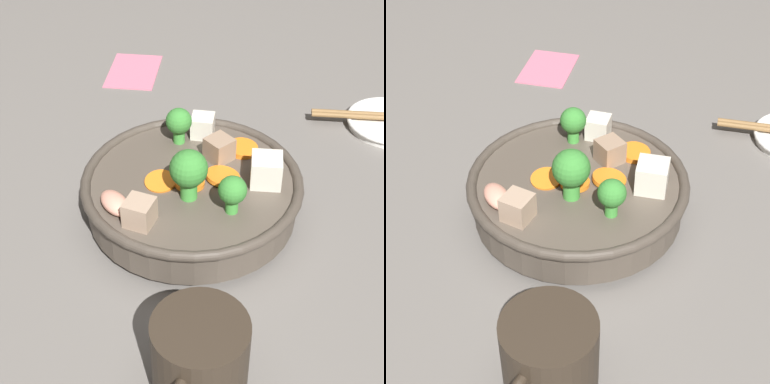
# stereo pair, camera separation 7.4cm
# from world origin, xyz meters

# --- Properties ---
(ground_plane) EXTENTS (3.00, 3.00, 0.00)m
(ground_plane) POSITION_xyz_m (0.00, 0.00, 0.00)
(ground_plane) COLOR slate
(stirfry_bowl) EXTENTS (0.25, 0.25, 0.11)m
(stirfry_bowl) POSITION_xyz_m (-0.00, 0.00, 0.04)
(stirfry_bowl) COLOR #51473D
(stirfry_bowl) RESTS_ON ground_plane
(dark_mug) EXTENTS (0.11, 0.08, 0.09)m
(dark_mug) POSITION_xyz_m (0.22, 0.09, 0.05)
(dark_mug) COLOR #33281E
(dark_mug) RESTS_ON ground_plane
(napkin) EXTENTS (0.13, 0.10, 0.00)m
(napkin) POSITION_xyz_m (-0.29, -0.21, 0.00)
(napkin) COLOR #D16B84
(napkin) RESTS_ON ground_plane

